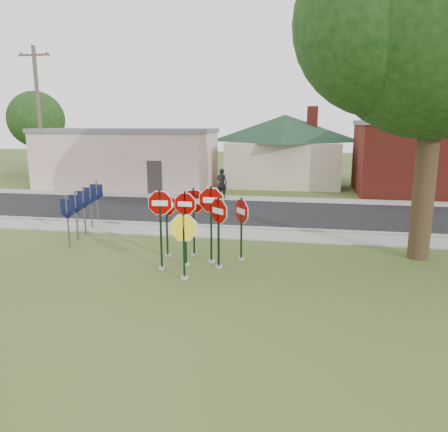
% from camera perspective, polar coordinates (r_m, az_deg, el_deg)
% --- Properties ---
extents(ground, '(120.00, 120.00, 0.00)m').
position_cam_1_polar(ground, '(13.24, -5.73, -8.15)').
color(ground, '#36511E').
rests_on(ground, ground).
extents(sidewalk_near, '(60.00, 1.60, 0.06)m').
position_cam_1_polar(sidewalk_near, '(18.35, -1.00, -2.26)').
color(sidewalk_near, gray).
rests_on(sidewalk_near, ground).
extents(road, '(60.00, 7.00, 0.04)m').
position_cam_1_polar(road, '(22.67, 1.24, 0.48)').
color(road, black).
rests_on(road, ground).
extents(sidewalk_far, '(60.00, 1.60, 0.06)m').
position_cam_1_polar(sidewalk_far, '(26.85, 2.70, 2.30)').
color(sidewalk_far, gray).
rests_on(sidewalk_far, ground).
extents(curb, '(60.00, 0.20, 0.14)m').
position_cam_1_polar(curb, '(19.29, -0.41, -1.42)').
color(curb, gray).
rests_on(curb, ground).
extents(stop_sign_center, '(1.00, 0.24, 2.54)m').
position_cam_1_polar(stop_sign_center, '(14.01, -5.08, -0.36)').
color(stop_sign_center, gray).
rests_on(stop_sign_center, ground).
extents(stop_sign_yellow, '(1.12, 0.24, 2.12)m').
position_cam_1_polar(stop_sign_yellow, '(12.85, -5.27, -2.87)').
color(stop_sign_yellow, gray).
rests_on(stop_sign_yellow, ground).
extents(stop_sign_left, '(1.06, 0.24, 2.67)m').
position_cam_1_polar(stop_sign_left, '(13.71, -8.30, -0.26)').
color(stop_sign_left, gray).
rests_on(stop_sign_left, ground).
extents(stop_sign_right, '(0.87, 0.74, 2.43)m').
position_cam_1_polar(stop_sign_right, '(13.73, -0.72, -0.83)').
color(stop_sign_right, gray).
rests_on(stop_sign_right, ground).
extents(stop_sign_back_right, '(1.15, 0.24, 2.69)m').
position_cam_1_polar(stop_sign_back_right, '(14.25, -1.69, 0.45)').
color(stop_sign_back_right, gray).
rests_on(stop_sign_back_right, ground).
extents(stop_sign_back_left, '(1.14, 0.24, 2.52)m').
position_cam_1_polar(stop_sign_back_left, '(15.03, -3.98, 0.53)').
color(stop_sign_back_left, gray).
rests_on(stop_sign_back_left, ground).
extents(stop_sign_far_right, '(0.72, 0.92, 2.27)m').
position_cam_1_polar(stop_sign_far_right, '(14.57, 2.29, -0.56)').
color(stop_sign_far_right, gray).
rests_on(stop_sign_far_right, ground).
extents(stop_sign_far_left, '(0.86, 0.64, 2.35)m').
position_cam_1_polar(stop_sign_far_left, '(15.04, -7.50, -0.06)').
color(stop_sign_far_left, gray).
rests_on(stop_sign_far_left, ground).
extents(route_sign_row, '(1.43, 4.63, 2.00)m').
position_cam_1_polar(route_sign_row, '(18.98, -17.83, 1.34)').
color(route_sign_row, '#59595E').
rests_on(route_sign_row, ground).
extents(building_stucco, '(12.20, 6.20, 4.20)m').
position_cam_1_polar(building_stucco, '(32.53, -12.39, 7.50)').
color(building_stucco, silver).
rests_on(building_stucco, ground).
extents(building_house, '(11.60, 11.60, 6.20)m').
position_cam_1_polar(building_house, '(33.98, 7.95, 10.37)').
color(building_house, '#B9A993').
rests_on(building_house, ground).
extents(building_brick, '(10.20, 6.20, 4.75)m').
position_cam_1_polar(building_brick, '(31.66, 26.09, 6.91)').
color(building_brick, maroon).
rests_on(building_brick, ground).
extents(oak_tree, '(11.44, 10.84, 11.85)m').
position_cam_1_polar(oak_tree, '(16.29, 26.49, 22.78)').
color(oak_tree, black).
rests_on(oak_tree, ground).
extents(utility_pole_near, '(2.20, 0.26, 9.50)m').
position_cam_1_polar(utility_pole_near, '(32.29, -22.99, 11.82)').
color(utility_pole_near, '#493A30').
rests_on(utility_pole_near, ground).
extents(bg_tree_left, '(4.90, 4.90, 7.35)m').
position_cam_1_polar(bg_tree_left, '(42.94, -23.33, 11.49)').
color(bg_tree_left, black).
rests_on(bg_tree_left, ground).
extents(pedestrian, '(0.74, 0.57, 1.81)m').
position_cam_1_polar(pedestrian, '(26.68, -0.28, 4.28)').
color(pedestrian, black).
rests_on(pedestrian, sidewalk_far).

